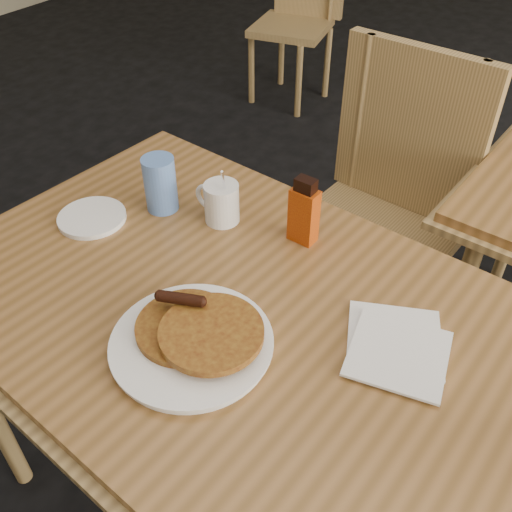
{
  "coord_description": "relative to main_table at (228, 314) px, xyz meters",
  "views": [
    {
      "loc": [
        0.5,
        -0.66,
        1.54
      ],
      "look_at": [
        0.02,
        0.03,
        0.83
      ],
      "focal_mm": 40.0,
      "sensor_mm": 36.0,
      "label": 1
    }
  ],
  "objects": [
    {
      "name": "syrup_bottle",
      "position": [
        0.02,
        0.25,
        0.11
      ],
      "size": [
        0.06,
        0.04,
        0.16
      ],
      "rotation": [
        0.0,
        0.0,
        -0.04
      ],
      "color": "maroon",
      "rests_on": "main_table"
    },
    {
      "name": "napkin_stack",
      "position": [
        0.32,
        0.07,
        0.05
      ],
      "size": [
        0.23,
        0.24,
        0.01
      ],
      "rotation": [
        0.0,
        0.0,
        0.43
      ],
      "color": "white",
      "rests_on": "main_table"
    },
    {
      "name": "chair_wall_extra",
      "position": [
        -1.21,
        2.28,
        -0.18
      ],
      "size": [
        0.48,
        0.49,
        0.89
      ],
      "rotation": [
        0.0,
        0.0,
        0.23
      ],
      "color": "tan",
      "rests_on": "floor"
    },
    {
      "name": "main_table",
      "position": [
        0.0,
        0.0,
        0.0
      ],
      "size": [
        1.29,
        0.93,
        0.75
      ],
      "rotation": [
        0.0,
        0.0,
        -0.07
      ],
      "color": "olive",
      "rests_on": "floor"
    },
    {
      "name": "side_saucer",
      "position": [
        -0.41,
        0.03,
        0.05
      ],
      "size": [
        0.17,
        0.17,
        0.01
      ],
      "primitive_type": "cylinder",
      "rotation": [
        0.0,
        0.0,
        -0.13
      ],
      "color": "white",
      "rests_on": "main_table"
    },
    {
      "name": "blue_tumbler",
      "position": [
        -0.31,
        0.16,
        0.11
      ],
      "size": [
        0.1,
        0.1,
        0.13
      ],
      "primitive_type": "cylinder",
      "rotation": [
        0.0,
        0.0,
        -0.34
      ],
      "color": "#5984D1",
      "rests_on": "main_table"
    },
    {
      "name": "coffee_mug",
      "position": [
        -0.17,
        0.2,
        0.09
      ],
      "size": [
        0.11,
        0.08,
        0.15
      ],
      "rotation": [
        0.0,
        0.0,
        -0.09
      ],
      "color": "white",
      "rests_on": "main_table"
    },
    {
      "name": "pancake_plate",
      "position": [
        0.02,
        -0.13,
        0.06
      ],
      "size": [
        0.29,
        0.29,
        0.07
      ],
      "rotation": [
        0.0,
        0.0,
        -0.02
      ],
      "color": "white",
      "rests_on": "main_table"
    },
    {
      "name": "chair_main_far",
      "position": [
        0.02,
        0.75,
        -0.11
      ],
      "size": [
        0.48,
        0.48,
        0.99
      ],
      "rotation": [
        0.0,
        0.0,
        -0.07
      ],
      "color": "tan",
      "rests_on": "floor"
    },
    {
      "name": "floor",
      "position": [
        0.0,
        0.04,
        -0.71
      ],
      "size": [
        10.0,
        10.0,
        0.0
      ],
      "primitive_type": "plane",
      "color": "black",
      "rests_on": "ground"
    }
  ]
}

